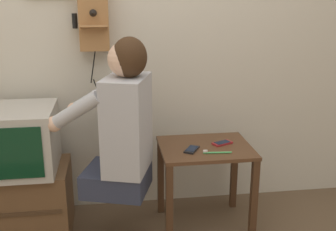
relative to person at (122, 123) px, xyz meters
name	(u,v)px	position (x,y,z in m)	size (l,w,h in m)	color
wall_back	(122,20)	(0.03, 0.49, 0.53)	(6.80, 0.05, 2.55)	beige
side_table	(205,163)	(0.51, 0.09, -0.31)	(0.56, 0.46, 0.54)	#51331E
person	(122,123)	(0.00, 0.00, 0.00)	(0.60, 0.49, 0.90)	#2D3347
tv_stand	(22,201)	(-0.63, 0.17, -0.53)	(0.59, 0.42, 0.43)	brown
television	(14,140)	(-0.63, 0.16, -0.12)	(0.48, 0.47, 0.37)	#ADA89E
wall_phone_antique	(93,17)	(-0.14, 0.40, 0.56)	(0.22, 0.18, 0.82)	#9E6B3D
cell_phone_held	(192,149)	(0.41, 0.04, -0.20)	(0.11, 0.14, 0.01)	black
cell_phone_spare	(222,143)	(0.62, 0.12, -0.20)	(0.14, 0.10, 0.01)	maroon
toothbrush	(215,152)	(0.54, -0.03, -0.20)	(0.17, 0.03, 0.02)	#4CBF66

